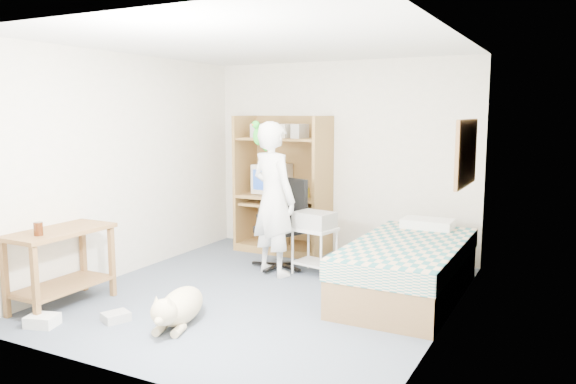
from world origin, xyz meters
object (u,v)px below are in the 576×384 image
object	(u,v)px
person	(273,199)
printer_cart	(314,243)
bed	(408,268)
side_desk	(61,256)
dog	(179,307)
office_chair	(284,236)
computer_hutch	(284,190)

from	to	relation	value
person	printer_cart	distance (m)	0.69
bed	side_desk	world-z (taller)	side_desk
dog	office_chair	bearing A→B (deg)	75.36
office_chair	printer_cart	xyz separation A→B (m)	(0.45, -0.10, -0.01)
side_desk	dog	xyz separation A→B (m)	(1.29, 0.14, -0.33)
dog	printer_cart	world-z (taller)	printer_cart
office_chair	dog	size ratio (longest dim) A/B	1.10
computer_hutch	dog	distance (m)	2.91
printer_cart	bed	bearing A→B (deg)	-2.75
bed	printer_cart	size ratio (longest dim) A/B	3.71
computer_hutch	dog	xyz separation A→B (m)	(0.44, -2.80, -0.66)
person	printer_cart	bearing A→B (deg)	-132.29
side_desk	printer_cart	bearing A→B (deg)	51.22
side_desk	dog	distance (m)	1.34
computer_hutch	office_chair	distance (m)	0.95
side_desk	office_chair	bearing A→B (deg)	60.61
bed	person	size ratio (longest dim) A/B	1.16
person	printer_cart	world-z (taller)	person
dog	printer_cart	distance (m)	2.01
computer_hutch	person	distance (m)	1.13
computer_hutch	printer_cart	distance (m)	1.27
printer_cart	side_desk	bearing A→B (deg)	-117.93
bed	dog	xyz separation A→B (m)	(-1.56, -1.68, -0.13)
side_desk	dog	size ratio (longest dim) A/B	1.04
office_chair	printer_cart	distance (m)	0.46
side_desk	printer_cart	xyz separation A→B (m)	(1.69, 2.10, -0.13)
side_desk	dog	bearing A→B (deg)	6.21
bed	side_desk	size ratio (longest dim) A/B	2.02
dog	printer_cart	size ratio (longest dim) A/B	1.76
computer_hutch	office_chair	size ratio (longest dim) A/B	1.71
bed	office_chair	xyz separation A→B (m)	(-1.61, 0.38, 0.09)
dog	bed	bearing A→B (deg)	30.94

